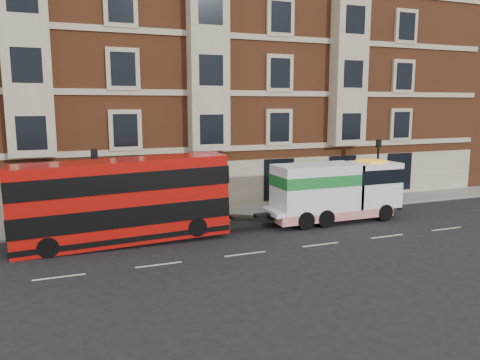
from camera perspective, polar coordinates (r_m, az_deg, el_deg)
name	(u,v)px	position (r m, az deg, el deg)	size (l,w,h in m)	color
ground	(245,254)	(21.77, 0.63, -9.01)	(120.00, 120.00, 0.00)	black
sidewalk	(199,216)	(28.57, -5.02, -4.44)	(90.00, 3.00, 0.15)	slate
victorian_terrace	(174,59)	(35.29, -8.00, 14.45)	(45.00, 12.00, 20.40)	brown
lamp_post_west	(96,184)	(25.76, -17.18, -0.42)	(0.35, 0.15, 4.35)	black
lamp_post_east	(378,167)	(32.41, 16.42, 1.53)	(0.35, 0.15, 4.35)	black
double_decker_bus	(122,200)	(23.59, -14.14, -2.33)	(10.27, 2.36, 4.16)	#AF0E09
tow_truck	(334,191)	(27.80, 11.35, -1.30)	(8.22, 2.43, 3.43)	white
pedestrian	(76,217)	(26.29, -19.33, -4.24)	(0.57, 0.37, 1.56)	black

